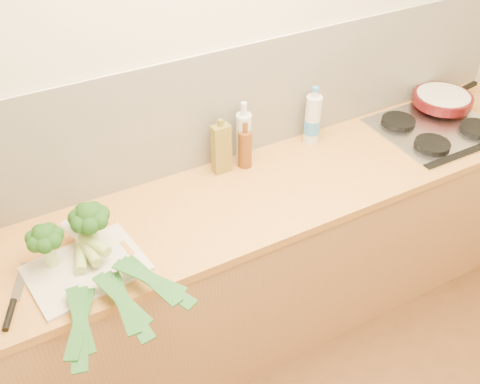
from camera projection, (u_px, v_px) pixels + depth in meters
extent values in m
plane|color=beige|center=(230.00, 78.00, 2.28)|extent=(3.50, 0.00, 3.50)
cube|color=silver|center=(231.00, 105.00, 2.36)|extent=(3.20, 0.02, 0.54)
cube|color=#A98046|center=(260.00, 264.00, 2.63)|extent=(3.20, 0.60, 0.86)
cube|color=#C98C3B|center=(262.00, 193.00, 2.34)|extent=(3.20, 0.62, 0.04)
cube|color=silver|center=(436.00, 128.00, 2.70)|extent=(0.58, 0.50, 0.01)
cube|color=black|center=(472.00, 150.00, 2.54)|extent=(0.58, 0.04, 0.01)
cylinder|color=black|center=(432.00, 145.00, 2.55)|extent=(0.17, 0.17, 0.03)
cylinder|color=black|center=(477.00, 129.00, 2.66)|extent=(0.17, 0.17, 0.03)
cylinder|color=black|center=(398.00, 122.00, 2.72)|extent=(0.17, 0.17, 0.03)
cylinder|color=black|center=(442.00, 107.00, 2.83)|extent=(0.17, 0.17, 0.03)
cube|color=beige|center=(86.00, 268.00, 1.96)|extent=(0.45, 0.36, 0.01)
cylinder|color=#A6C874|center=(50.00, 255.00, 1.94)|extent=(0.05, 0.05, 0.09)
sphere|color=#17350E|center=(44.00, 235.00, 1.88)|extent=(0.08, 0.08, 0.08)
sphere|color=#17350E|center=(55.00, 234.00, 1.90)|extent=(0.06, 0.06, 0.06)
sphere|color=#17350E|center=(49.00, 231.00, 1.92)|extent=(0.06, 0.06, 0.06)
sphere|color=#17350E|center=(40.00, 232.00, 1.91)|extent=(0.06, 0.06, 0.06)
sphere|color=#17350E|center=(34.00, 238.00, 1.89)|extent=(0.06, 0.06, 0.06)
sphere|color=#17350E|center=(36.00, 244.00, 1.86)|extent=(0.06, 0.06, 0.06)
sphere|color=#17350E|center=(44.00, 245.00, 1.86)|extent=(0.06, 0.06, 0.06)
sphere|color=#17350E|center=(53.00, 241.00, 1.88)|extent=(0.06, 0.06, 0.06)
cylinder|color=#A6C874|center=(93.00, 235.00, 2.02)|extent=(0.04, 0.04, 0.09)
sphere|color=#17350E|center=(88.00, 215.00, 1.96)|extent=(0.09, 0.09, 0.09)
sphere|color=#17350E|center=(100.00, 214.00, 1.99)|extent=(0.07, 0.07, 0.07)
sphere|color=#17350E|center=(94.00, 210.00, 2.00)|extent=(0.07, 0.07, 0.07)
sphere|color=#17350E|center=(83.00, 212.00, 1.99)|extent=(0.07, 0.07, 0.07)
sphere|color=#17350E|center=(77.00, 218.00, 1.97)|extent=(0.07, 0.07, 0.07)
sphere|color=#17350E|center=(80.00, 224.00, 1.94)|extent=(0.07, 0.07, 0.07)
sphere|color=#17350E|center=(90.00, 225.00, 1.94)|extent=(0.07, 0.07, 0.07)
sphere|color=#17350E|center=(99.00, 221.00, 1.96)|extent=(0.07, 0.07, 0.07)
cylinder|color=white|center=(81.00, 229.00, 2.08)|extent=(0.07, 0.14, 0.04)
cylinder|color=#94AB55|center=(81.00, 255.00, 1.97)|extent=(0.08, 0.17, 0.04)
cube|color=#204F1C|center=(80.00, 323.00, 1.74)|extent=(0.17, 0.29, 0.02)
cube|color=#204F1C|center=(80.00, 327.00, 1.72)|extent=(0.14, 0.34, 0.01)
cube|color=#204F1C|center=(80.00, 319.00, 1.74)|extent=(0.07, 0.28, 0.02)
cylinder|color=white|center=(79.00, 236.00, 2.03)|extent=(0.05, 0.11, 0.04)
cylinder|color=#94AB55|center=(91.00, 253.00, 1.96)|extent=(0.06, 0.13, 0.04)
cube|color=#204F1C|center=(123.00, 302.00, 1.78)|extent=(0.07, 0.30, 0.02)
cube|color=#204F1C|center=(126.00, 305.00, 1.77)|extent=(0.09, 0.34, 0.01)
cube|color=#204F1C|center=(122.00, 299.00, 1.78)|extent=(0.13, 0.28, 0.02)
cylinder|color=white|center=(73.00, 231.00, 2.02)|extent=(0.08, 0.12, 0.04)
cylinder|color=#94AB55|center=(95.00, 244.00, 1.97)|extent=(0.10, 0.14, 0.04)
cube|color=#204F1C|center=(151.00, 280.00, 1.83)|extent=(0.12, 0.30, 0.02)
cube|color=#204F1C|center=(156.00, 282.00, 1.82)|extent=(0.19, 0.33, 0.01)
cube|color=#204F1C|center=(149.00, 278.00, 1.83)|extent=(0.20, 0.25, 0.02)
cube|color=silver|center=(20.00, 282.00, 1.92)|extent=(0.11, 0.19, 0.00)
cylinder|color=black|center=(10.00, 315.00, 1.79)|extent=(0.07, 0.12, 0.02)
cylinder|color=#520D0F|center=(443.00, 99.00, 2.82)|extent=(0.31, 0.31, 0.05)
cylinder|color=beige|center=(444.00, 95.00, 2.80)|extent=(0.27, 0.27, 0.00)
cube|color=black|center=(467.00, 87.00, 2.92)|extent=(0.16, 0.05, 0.02)
cube|color=olive|center=(221.00, 149.00, 2.36)|extent=(0.08, 0.05, 0.24)
cylinder|color=olive|center=(221.00, 123.00, 2.28)|extent=(0.02, 0.02, 0.03)
cylinder|color=silver|center=(244.00, 139.00, 2.41)|extent=(0.07, 0.07, 0.25)
cylinder|color=silver|center=(244.00, 109.00, 2.31)|extent=(0.03, 0.03, 0.06)
cylinder|color=brown|center=(245.00, 149.00, 2.41)|extent=(0.06, 0.06, 0.18)
cylinder|color=brown|center=(245.00, 127.00, 2.34)|extent=(0.03, 0.03, 0.05)
cylinder|color=silver|center=(313.00, 119.00, 2.55)|extent=(0.08, 0.08, 0.24)
cylinder|color=silver|center=(315.00, 94.00, 2.46)|extent=(0.03, 0.03, 0.03)
cylinder|color=#3885D3|center=(312.00, 126.00, 2.57)|extent=(0.08, 0.08, 0.07)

